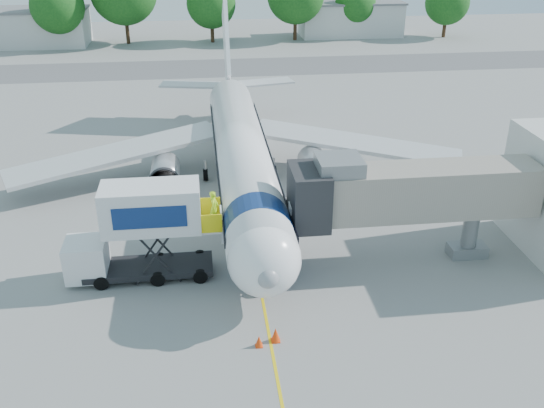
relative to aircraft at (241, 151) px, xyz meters
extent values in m
plane|color=gray|center=(0.00, -4.12, -2.95)|extent=(160.00, 160.00, 0.00)
cube|color=yellow|center=(0.00, -4.12, -2.94)|extent=(0.15, 70.00, 0.01)
cube|color=#59595B|center=(0.00, 37.88, -2.94)|extent=(120.00, 10.00, 0.01)
cylinder|color=white|center=(0.00, -1.12, 0.05)|extent=(3.70, 28.00, 3.70)
sphere|color=white|center=(0.00, -15.12, 0.05)|extent=(3.70, 3.70, 3.70)
sphere|color=gray|center=(0.00, -16.67, 0.05)|extent=(1.10, 1.10, 1.10)
cone|color=white|center=(0.00, 15.88, 0.05)|extent=(3.70, 6.00, 3.70)
cube|color=white|center=(0.00, 16.88, 4.25)|extent=(0.35, 7.26, 8.29)
cube|color=#B8BBBD|center=(9.00, 2.38, -0.65)|extent=(16.17, 9.32, 1.42)
cube|color=#B8BBBD|center=(-9.00, 2.38, -0.65)|extent=(16.17, 9.32, 1.42)
cylinder|color=#999BA0|center=(5.50, 0.38, -1.65)|extent=(2.10, 3.60, 2.10)
cylinder|color=#999BA0|center=(-5.50, 0.38, -1.65)|extent=(2.10, 3.60, 2.10)
cube|color=black|center=(0.00, -15.42, 0.50)|extent=(2.60, 1.39, 0.81)
cylinder|color=navy|center=(0.00, -12.12, 0.05)|extent=(3.73, 2.00, 3.73)
cylinder|color=silver|center=(0.00, -13.62, -2.20)|extent=(0.16, 0.16, 1.50)
cylinder|color=black|center=(0.00, -13.62, -2.63)|extent=(0.25, 0.64, 0.64)
cylinder|color=black|center=(2.60, 1.88, -2.50)|extent=(0.35, 0.90, 0.90)
cylinder|color=black|center=(-2.60, 1.88, -2.50)|extent=(0.35, 0.90, 0.90)
cube|color=gray|center=(9.00, -11.12, 1.45)|extent=(13.60, 2.60, 2.80)
cube|color=black|center=(2.90, -11.12, 1.45)|extent=(2.00, 3.20, 3.20)
cube|color=slate|center=(4.50, -11.12, 3.25)|extent=(2.40, 2.40, 0.80)
cylinder|color=slate|center=(12.50, -11.12, -1.45)|extent=(0.90, 0.90, 3.00)
cube|color=slate|center=(12.50, -11.12, -2.60)|extent=(2.20, 1.20, 0.70)
cylinder|color=black|center=(11.60, -11.12, -2.60)|extent=(0.30, 0.70, 0.70)
cylinder|color=black|center=(13.40, -11.12, -2.60)|extent=(0.30, 0.70, 0.70)
cube|color=black|center=(-6.00, -11.12, -2.40)|extent=(7.00, 2.30, 0.35)
cube|color=silver|center=(-9.30, -11.12, -1.60)|extent=(2.20, 2.20, 2.10)
cube|color=black|center=(-9.30, -11.12, -1.15)|extent=(1.90, 2.10, 0.70)
cube|color=silver|center=(-5.60, -11.12, 1.30)|extent=(5.20, 2.40, 2.50)
cube|color=navy|center=(-5.60, -12.34, 1.30)|extent=(3.80, 0.04, 1.20)
cube|color=silver|center=(-2.45, -11.12, 0.10)|extent=(1.10, 2.20, 0.10)
cube|color=yellow|center=(-2.45, -12.17, 0.65)|extent=(1.10, 0.06, 1.10)
cube|color=yellow|center=(-2.45, -10.07, 0.65)|extent=(1.10, 0.06, 1.10)
cylinder|color=black|center=(-3.20, -12.17, -2.55)|extent=(0.80, 0.25, 0.80)
cylinder|color=black|center=(-3.20, -10.07, -2.55)|extent=(0.80, 0.25, 0.80)
cylinder|color=black|center=(-8.50, -12.17, -2.55)|extent=(0.80, 0.25, 0.80)
cylinder|color=black|center=(-8.50, -10.07, -2.55)|extent=(0.80, 0.25, 0.80)
imported|color=#A7DF17|center=(-2.26, -11.12, 1.10)|extent=(0.62, 0.78, 1.89)
cube|color=navy|center=(0.47, -23.05, -1.77)|extent=(2.56, 2.38, 0.36)
cylinder|color=black|center=(1.54, -21.85, -2.59)|extent=(0.76, 0.51, 0.72)
cone|color=#F03D0C|center=(-0.57, -17.91, -2.65)|extent=(0.38, 0.38, 0.60)
cube|color=#F03D0C|center=(-0.57, -17.91, -2.93)|extent=(0.34, 0.34, 0.03)
cone|color=#F03D0C|center=(0.25, -17.62, -2.58)|extent=(0.46, 0.46, 0.74)
cube|color=#F03D0C|center=(0.25, -17.62, -2.93)|extent=(0.42, 0.42, 0.04)
cube|color=beige|center=(-28.00, 55.88, -0.45)|extent=(18.00, 8.00, 5.00)
cube|color=slate|center=(-28.00, 55.88, 2.20)|extent=(18.40, 8.40, 0.30)
cube|color=beige|center=(22.00, 57.88, -0.45)|extent=(16.00, 7.00, 5.00)
cube|color=slate|center=(22.00, 57.88, 2.20)|extent=(16.40, 7.40, 0.30)
cylinder|color=#382314|center=(-22.28, 52.72, -1.22)|extent=(0.56, 0.56, 3.45)
sphere|color=#134816|center=(-22.28, 52.72, 2.99)|extent=(7.66, 7.66, 7.66)
cylinder|color=#382314|center=(-13.09, 55.32, -0.72)|extent=(0.56, 0.56, 4.45)
cylinder|color=#382314|center=(-0.29, 54.85, -1.29)|extent=(0.56, 0.56, 3.32)
sphere|color=#134816|center=(-0.29, 54.85, 2.77)|extent=(7.37, 7.37, 7.37)
cylinder|color=#382314|center=(12.56, 55.02, -0.98)|extent=(0.56, 0.56, 3.94)
cylinder|color=#382314|center=(22.32, 56.48, -1.51)|extent=(0.56, 0.56, 2.88)
sphere|color=#134816|center=(22.32, 56.48, 2.01)|extent=(6.39, 6.39, 6.39)
cylinder|color=#382314|center=(36.57, 54.47, -1.40)|extent=(0.56, 0.56, 3.10)
sphere|color=#134816|center=(36.57, 54.47, 2.39)|extent=(6.89, 6.89, 6.89)
camera|label=1|loc=(-2.70, -40.45, 15.55)|focal=40.00mm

